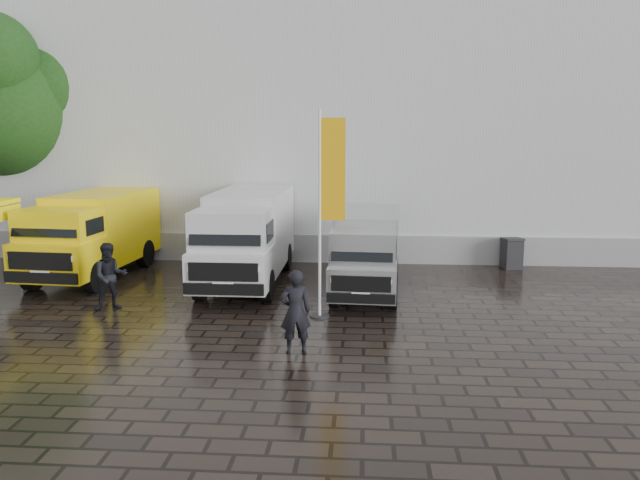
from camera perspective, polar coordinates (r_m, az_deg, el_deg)
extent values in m
plane|color=black|center=(14.78, 0.35, -8.53)|extent=(120.00, 120.00, 0.00)
cube|color=silver|center=(30.02, 6.39, 12.46)|extent=(44.00, 16.00, 12.00)
cube|color=gray|center=(22.35, 6.86, -0.87)|extent=(44.00, 0.15, 1.00)
cylinder|color=silver|center=(20.67, -25.79, -0.50)|extent=(0.10, 0.10, 2.57)
cylinder|color=black|center=(16.03, -0.03, -6.95)|extent=(0.50, 0.50, 0.04)
cylinder|color=white|center=(15.48, -0.03, 2.23)|extent=(0.07, 0.07, 5.21)
cube|color=#EDA60C|center=(15.34, 1.21, 6.46)|extent=(0.60, 0.03, 2.50)
cylinder|color=black|center=(26.25, -26.25, 3.74)|extent=(0.64, 0.64, 4.59)
sphere|color=#1A3410|center=(26.15, -26.80, 10.74)|extent=(5.04, 5.04, 5.04)
cube|color=black|center=(22.39, 17.12, -1.15)|extent=(0.75, 0.75, 1.06)
imported|color=black|center=(13.28, -2.28, -6.57)|extent=(0.75, 0.59, 1.82)
imported|color=black|center=(17.36, -18.62, -3.17)|extent=(1.08, 1.00, 1.79)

